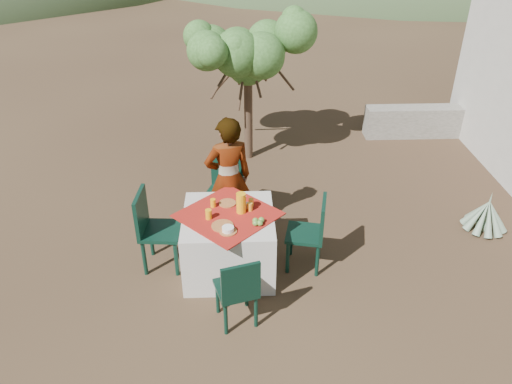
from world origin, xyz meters
TOP-DOWN VIEW (x-y plane):
  - ground at (0.00, 0.00)m, footprint 160.00×160.00m
  - table at (-0.14, -0.24)m, footprint 1.30×1.30m
  - chair_far at (-0.20, 0.73)m, footprint 0.56×0.56m
  - chair_near at (-0.04, -1.15)m, footprint 0.49×0.49m
  - chair_left at (-1.01, -0.15)m, footprint 0.49×0.49m
  - chair_right at (0.82, -0.24)m, footprint 0.50×0.50m
  - person at (-0.14, 0.48)m, footprint 0.68×0.54m
  - shrub_tree at (0.22, 2.72)m, footprint 1.80×1.76m
  - agave at (3.22, 0.44)m, footprint 0.59×0.58m
  - stone_wall at (3.60, 3.40)m, footprint 2.60×0.35m
  - plate_far at (-0.15, -0.02)m, footprint 0.20×0.20m
  - plate_near at (-0.20, -0.48)m, footprint 0.24×0.24m
  - glass_far at (-0.31, -0.08)m, footprint 0.06×0.06m
  - glass_near at (-0.35, -0.32)m, footprint 0.07×0.07m
  - juice_pitcher at (0.01, -0.20)m, footprint 0.11×0.11m
  - bowl_plate at (-0.14, -0.58)m, footprint 0.19×0.19m
  - white_bowl at (-0.14, -0.58)m, footprint 0.13×0.13m
  - jar_left at (0.11, -0.17)m, footprint 0.06×0.06m
  - jar_right at (0.12, -0.08)m, footprint 0.06×0.06m
  - napkin_holder at (0.06, -0.13)m, footprint 0.06×0.04m
  - fruit_cluster at (0.19, -0.45)m, footprint 0.13×0.12m

SIDE VIEW (x-z plane):
  - ground at x=0.00m, z-range 0.00..0.00m
  - agave at x=3.22m, z-range -0.10..0.52m
  - stone_wall at x=3.60m, z-range 0.00..0.55m
  - table at x=-0.14m, z-range 0.00..0.76m
  - chair_near at x=-0.04m, z-range 0.05..0.90m
  - chair_right at x=0.82m, z-range 0.05..0.97m
  - chair_far at x=-0.20m, z-range 0.05..1.01m
  - chair_left at x=-1.01m, z-range 0.05..1.04m
  - bowl_plate at x=-0.14m, z-range 0.76..0.77m
  - plate_far at x=-0.15m, z-range 0.76..0.78m
  - plate_near at x=-0.20m, z-range 0.76..0.78m
  - fruit_cluster at x=0.19m, z-range 0.76..0.83m
  - white_bowl at x=-0.14m, z-range 0.77..0.82m
  - napkin_holder at x=0.06m, z-range 0.76..0.84m
  - jar_right at x=0.12m, z-range 0.76..0.86m
  - jar_left at x=0.11m, z-range 0.76..0.86m
  - person at x=-0.14m, z-range 0.00..1.62m
  - glass_far at x=-0.31m, z-range 0.76..0.86m
  - glass_near at x=-0.35m, z-range 0.76..0.88m
  - juice_pitcher at x=0.01m, z-range 0.76..1.00m
  - shrub_tree at x=0.22m, z-range 0.61..2.73m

